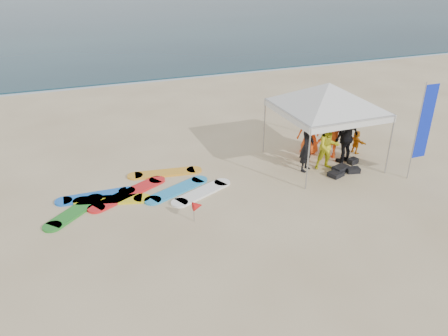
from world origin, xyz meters
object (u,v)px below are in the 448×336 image
object	(u,v)px
person_black_a	(307,146)
canopy_tent	(329,83)
person_yellow	(328,147)
surfboard_spread	(138,193)
feather_flag	(424,123)
person_seated	(356,142)
person_black_b	(347,137)
marker_pennant	(198,206)
person_orange_a	(333,136)
person_orange_b	(310,130)

from	to	relation	value
person_black_a	canopy_tent	distance (m)	2.30
person_yellow	surfboard_spread	world-z (taller)	person_yellow
person_black_a	feather_flag	distance (m)	3.87
person_yellow	person_seated	xyz separation A→B (m)	(1.83, 0.80, -0.40)
person_black_b	person_seated	size ratio (longest dim) A/B	2.15
person_yellow	surfboard_spread	bearing A→B (deg)	-175.24
person_black_b	marker_pennant	world-z (taller)	person_black_b
canopy_tent	person_orange_a	bearing A→B (deg)	23.37
person_yellow	canopy_tent	size ratio (longest dim) A/B	0.38
person_black_b	marker_pennant	bearing A→B (deg)	1.48
person_black_b	person_orange_b	size ratio (longest dim) A/B	1.01
person_orange_b	marker_pennant	bearing A→B (deg)	29.44
person_black_a	person_orange_b	size ratio (longest dim) A/B	0.94
person_orange_a	surfboard_spread	xyz separation A→B (m)	(-7.42, -0.21, -0.84)
person_yellow	canopy_tent	world-z (taller)	canopy_tent
feather_flag	marker_pennant	bearing A→B (deg)	179.63
person_seated	canopy_tent	world-z (taller)	canopy_tent
person_orange_b	marker_pennant	xyz separation A→B (m)	(-5.51, -3.07, -0.48)
person_orange_a	feather_flag	bearing A→B (deg)	139.92
person_orange_a	person_seated	distance (m)	1.21
person_yellow	canopy_tent	bearing A→B (deg)	86.02
person_seated	feather_flag	world-z (taller)	feather_flag
person_black_b	person_orange_b	world-z (taller)	person_black_b
feather_flag	person_orange_a	bearing A→B (deg)	125.39
person_orange_a	surfboard_spread	world-z (taller)	person_orange_a
feather_flag	surfboard_spread	distance (m)	9.65
person_black_b	person_orange_b	distance (m)	1.44
person_orange_b	person_seated	bearing A→B (deg)	160.30
canopy_tent	surfboard_spread	size ratio (longest dim) A/B	0.80
feather_flag	person_black_a	bearing A→B (deg)	150.04
person_black_a	marker_pennant	xyz separation A→B (m)	(-4.64, -1.80, -0.43)
canopy_tent	feather_flag	bearing A→B (deg)	-43.79
person_black_b	surfboard_spread	xyz separation A→B (m)	(-7.66, 0.32, -0.95)
person_black_b	feather_flag	xyz separation A→B (m)	(1.52, -1.94, 1.02)
person_black_b	person_seated	bearing A→B (deg)	-163.71
person_black_a	person_seated	bearing A→B (deg)	-26.72
person_black_b	canopy_tent	world-z (taller)	canopy_tent
person_orange_a	person_black_b	distance (m)	0.59
feather_flag	surfboard_spread	world-z (taller)	feather_flag
person_black_b	feather_flag	size ratio (longest dim) A/B	0.58
person_orange_a	person_seated	size ratio (longest dim) A/B	1.92
person_black_a	person_black_b	size ratio (longest dim) A/B	0.94
person_black_a	feather_flag	world-z (taller)	feather_flag
person_yellow	person_black_b	distance (m)	0.97
person_orange_a	marker_pennant	size ratio (longest dim) A/B	2.74
person_black_b	person_seated	xyz separation A→B (m)	(0.90, 0.55, -0.53)
person_black_b	surfboard_spread	world-z (taller)	person_black_b
person_black_a	person_seated	xyz separation A→B (m)	(2.60, 0.63, -0.47)
person_black_b	canopy_tent	bearing A→B (deg)	-34.77
person_orange_a	person_seated	bearing A→B (deg)	-164.44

